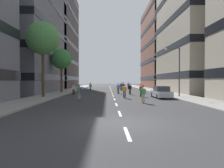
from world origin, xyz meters
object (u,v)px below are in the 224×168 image
at_px(skater_0, 90,86).
at_px(skater_9, 143,93).
at_px(skater_10, 123,85).
at_px(street_tree_mid, 43,39).
at_px(streetlamp_right, 177,66).
at_px(skater_11, 141,90).
at_px(skater_6, 124,90).
at_px(skater_5, 122,86).
at_px(skater_7, 121,86).
at_px(skater_1, 130,88).
at_px(skater_2, 79,91).
at_px(parked_car_near, 161,92).
at_px(street_tree_near, 61,59).
at_px(skater_4, 118,88).
at_px(skater_3, 74,89).
at_px(skater_8, 128,85).

xyz_separation_m(skater_0, skater_9, (7.23, -22.86, -0.03)).
bearing_deg(skater_10, street_tree_mid, -116.04).
height_order(streetlamp_right, skater_11, streetlamp_right).
distance_m(street_tree_mid, skater_9, 14.87).
bearing_deg(skater_6, skater_0, 108.34).
distance_m(skater_5, skater_7, 1.65).
bearing_deg(skater_9, skater_1, 89.72).
bearing_deg(skater_2, skater_5, 74.28).
relative_size(skater_0, skater_2, 1.00).
xyz_separation_m(parked_car_near, streetlamp_right, (2.33, 0.98, 3.44)).
xyz_separation_m(skater_2, skater_11, (7.84, 4.50, -0.03)).
distance_m(skater_1, skater_2, 11.30).
xyz_separation_m(street_tree_near, streetlamp_right, (17.52, -9.72, -1.94)).
xyz_separation_m(skater_4, skater_9, (1.71, -13.72, -0.03)).
bearing_deg(parked_car_near, street_tree_mid, 177.91).
xyz_separation_m(parked_car_near, skater_6, (-4.73, -0.23, 0.29)).
relative_size(street_tree_near, street_tree_mid, 0.81).
height_order(skater_5, skater_7, same).
bearing_deg(parked_car_near, skater_11, 142.08).
height_order(street_tree_near, street_tree_mid, street_tree_mid).
xyz_separation_m(street_tree_near, skater_3, (3.18, -5.85, -5.07)).
bearing_deg(skater_0, skater_10, 47.89).
height_order(skater_8, skater_9, same).
bearing_deg(skater_2, street_tree_near, 110.72).
bearing_deg(skater_2, parked_car_near, 15.18).
relative_size(street_tree_mid, skater_6, 5.41).
height_order(skater_3, skater_9, same).
distance_m(parked_car_near, skater_4, 9.65).
height_order(street_tree_mid, skater_7, street_tree_mid).
xyz_separation_m(street_tree_mid, streetlamp_right, (17.52, 0.42, -3.47)).
bearing_deg(street_tree_mid, skater_0, 74.61).
distance_m(skater_2, skater_3, 7.82).
bearing_deg(skater_4, skater_5, 82.74).
distance_m(skater_3, skater_11, 10.22).
relative_size(streetlamp_right, skater_1, 3.65).
xyz_separation_m(parked_car_near, skater_1, (-3.27, 6.25, 0.32)).
height_order(street_tree_near, skater_5, street_tree_near).
bearing_deg(skater_6, street_tree_near, 133.74).
distance_m(streetlamp_right, skater_9, 9.16).
height_order(streetlamp_right, skater_1, streetlamp_right).
distance_m(skater_1, skater_7, 13.19).
bearing_deg(skater_8, skater_11, -91.86).
xyz_separation_m(parked_car_near, skater_4, (-5.04, 8.22, 0.32)).
relative_size(skater_5, skater_7, 1.00).
height_order(skater_0, skater_9, same).
bearing_deg(skater_8, skater_1, -95.36).
bearing_deg(skater_4, skater_3, -154.15).
height_order(streetlamp_right, skater_4, streetlamp_right).
relative_size(skater_1, skater_9, 1.00).
relative_size(skater_5, skater_10, 1.00).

